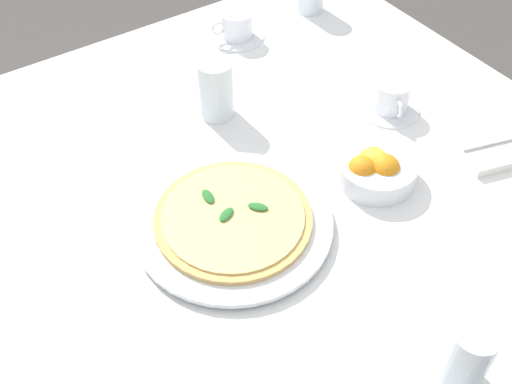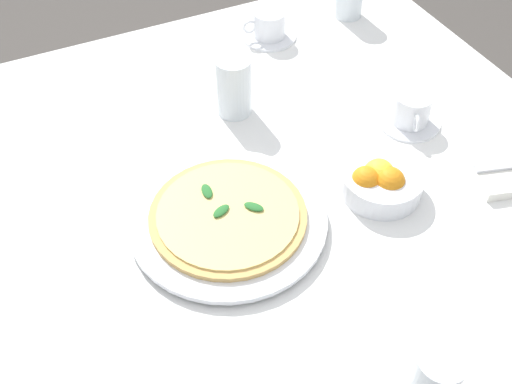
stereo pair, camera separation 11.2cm
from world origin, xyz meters
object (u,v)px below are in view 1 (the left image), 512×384
Objects in this scene: coffee_cup_near_right at (236,27)px; water_glass_back_corner at (218,91)px; pizza_plate at (233,223)px; citrus_bowl at (375,169)px; coffee_cup_far_left at (391,98)px; water_glass_center_back at (466,358)px; dinner_knife at (510,136)px; pizza at (233,218)px; napkin_folded at (509,141)px.

coffee_cup_near_right is 0.29m from water_glass_back_corner.
citrus_bowl is (-0.28, 0.05, 0.02)m from pizza_plate.
citrus_bowl reaches higher than pizza_plate.
water_glass_center_back is (0.33, 0.51, 0.02)m from coffee_cup_far_left.
water_glass_back_corner reaches higher than dinner_knife.
water_glass_center_back is at bearing 65.62° from citrus_bowl.
water_glass_back_corner reaches higher than citrus_bowl.
water_glass_center_back is (0.03, 0.70, -0.00)m from water_glass_back_corner.
pizza is 0.46m from coffee_cup_far_left.
water_glass_back_corner reaches higher than coffee_cup_far_left.
coffee_cup_far_left is at bearing -168.52° from pizza.
citrus_bowl is at bearing 112.74° from water_glass_back_corner.
water_glass_back_corner is 1.06× the size of water_glass_center_back.
pizza_plate is at bearing 63.00° from water_glass_back_corner.
water_glass_back_corner is 0.36m from citrus_bowl.
napkin_folded is (-0.24, 0.63, -0.02)m from coffee_cup_near_right.
pizza is 1.84× the size of citrus_bowl.
pizza is 2.28× the size of water_glass_center_back.
pizza is 1.43× the size of dinner_knife.
napkin_folded is (-0.12, 0.22, -0.02)m from coffee_cup_far_left.
dinner_knife is at bearing -0.01° from napkin_folded.
dinner_knife reaches higher than pizza_plate.
water_glass_center_back is at bearing 56.80° from coffee_cup_far_left.
coffee_cup_near_right is 0.55m from citrus_bowl.
napkin_folded is at bearing 164.98° from citrus_bowl.
water_glass_center_back is at bearing 105.34° from pizza_plate.
dinner_knife is 1.28× the size of citrus_bowl.
water_glass_center_back is 0.54m from dinner_knife.
pizza is 0.32m from water_glass_back_corner.
napkin_folded is at bearing -147.08° from water_glass_center_back.
coffee_cup_far_left is 0.68× the size of dinner_knife.
dinner_knife is at bearing 110.70° from coffee_cup_near_right.
coffee_cup_near_right is at bearing -52.89° from napkin_folded.
dinner_knife is (-0.45, -0.30, -0.03)m from water_glass_center_back.
citrus_bowl is at bearing 170.44° from pizza_plate.
coffee_cup_near_right is 0.54× the size of napkin_folded.
pizza is 0.44m from water_glass_center_back.
citrus_bowl is (0.28, -0.08, 0.00)m from dinner_knife.
pizza is at bearing -9.61° from citrus_bowl.
pizza is 2.08× the size of coffee_cup_near_right.
water_glass_back_corner is at bearing -92.40° from water_glass_center_back.
dinner_knife reaches higher than napkin_folded.
coffee_cup_near_right is 1.04× the size of water_glass_back_corner.
citrus_bowl is (-0.28, 0.05, 0.00)m from pizza.
pizza_plate is 0.44m from water_glass_center_back.
napkin_folded is 1.29× the size of dinner_knife.
coffee_cup_far_left is 0.22m from citrus_bowl.
water_glass_back_corner is at bearing -27.71° from dinner_knife.
citrus_bowl is (-0.17, -0.37, -0.03)m from water_glass_center_back.
coffee_cup_far_left reaches higher than dinner_knife.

